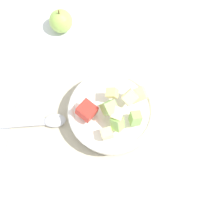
# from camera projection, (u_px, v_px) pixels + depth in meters

# --- Properties ---
(ground_plane) EXTENTS (2.40, 2.40, 0.00)m
(ground_plane) POSITION_uv_depth(u_px,v_px,m) (105.00, 122.00, 0.84)
(ground_plane) COLOR silver
(placemat) EXTENTS (0.47, 0.33, 0.01)m
(placemat) POSITION_uv_depth(u_px,v_px,m) (105.00, 121.00, 0.84)
(placemat) COLOR #BCB299
(placemat) RESTS_ON ground_plane
(salad_bowl) EXTENTS (0.22, 0.22, 0.12)m
(salad_bowl) POSITION_uv_depth(u_px,v_px,m) (112.00, 113.00, 0.80)
(salad_bowl) COLOR white
(salad_bowl) RESTS_ON placemat
(serving_spoon) EXTENTS (0.24, 0.07, 0.01)m
(serving_spoon) POSITION_uv_depth(u_px,v_px,m) (34.00, 122.00, 0.83)
(serving_spoon) COLOR #B7B7BC
(serving_spoon) RESTS_ON placemat
(whole_apple) EXTENTS (0.07, 0.07, 0.08)m
(whole_apple) POSITION_uv_depth(u_px,v_px,m) (61.00, 21.00, 0.91)
(whole_apple) COLOR #9EC656
(whole_apple) RESTS_ON ground_plane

